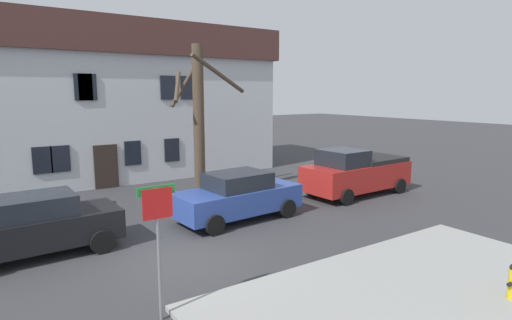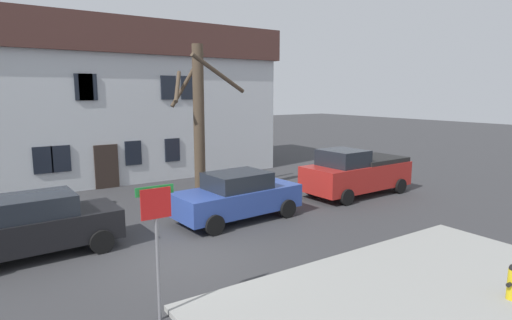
# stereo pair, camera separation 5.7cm
# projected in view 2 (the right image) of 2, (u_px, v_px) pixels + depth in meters

# --- Properties ---
(ground_plane) EXTENTS (120.00, 120.00, 0.00)m
(ground_plane) POSITION_uv_depth(u_px,v_px,m) (182.00, 258.00, 11.54)
(ground_plane) COLOR #38383A
(building_main) EXTENTS (16.38, 7.19, 8.12)m
(building_main) POSITION_uv_depth(u_px,v_px,m) (123.00, 100.00, 23.20)
(building_main) COLOR silver
(building_main) RESTS_ON ground_plane
(tree_bare_mid) EXTENTS (2.89, 2.91, 6.53)m
(tree_bare_mid) POSITION_uv_depth(u_px,v_px,m) (199.00, 118.00, 17.54)
(tree_bare_mid) COLOR #4C3D2D
(tree_bare_mid) RESTS_ON ground_plane
(car_black_sedan) EXTENTS (4.48, 2.19, 1.74)m
(car_black_sedan) POSITION_uv_depth(u_px,v_px,m) (36.00, 225.00, 11.58)
(car_black_sedan) COLOR black
(car_black_sedan) RESTS_ON ground_plane
(car_blue_sedan) EXTENTS (4.75, 2.38, 1.73)m
(car_blue_sedan) POSITION_uv_depth(u_px,v_px,m) (237.00, 196.00, 14.90)
(car_blue_sedan) COLOR #2D4799
(car_blue_sedan) RESTS_ON ground_plane
(pickup_truck_red) EXTENTS (5.26, 2.44, 2.10)m
(pickup_truck_red) POSITION_uv_depth(u_px,v_px,m) (356.00, 172.00, 18.58)
(pickup_truck_red) COLOR #AD231E
(pickup_truck_red) RESTS_ON ground_plane
(street_sign_pole) EXTENTS (0.76, 0.07, 2.76)m
(street_sign_pole) POSITION_uv_depth(u_px,v_px,m) (157.00, 228.00, 8.06)
(street_sign_pole) COLOR slate
(street_sign_pole) RESTS_ON ground_plane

